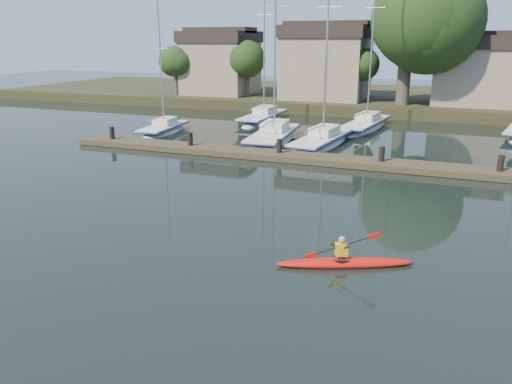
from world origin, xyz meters
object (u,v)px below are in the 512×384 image
(sailboat_5, at_px, (263,123))
(sailboat_6, at_px, (365,130))
(kayak, at_px, (345,261))
(sailboat_0, at_px, (164,135))
(dock, at_px, (328,160))
(sailboat_2, at_px, (321,148))
(sailboat_1, at_px, (273,144))

(sailboat_5, distance_m, sailboat_6, 9.03)
(kayak, relative_size, sailboat_0, 0.40)
(dock, bearing_deg, sailboat_2, 108.36)
(sailboat_2, relative_size, sailboat_5, 1.00)
(sailboat_1, bearing_deg, sailboat_2, -6.62)
(sailboat_6, bearing_deg, sailboat_0, -144.57)
(dock, relative_size, sailboat_2, 2.24)
(sailboat_1, xyz_separation_m, sailboat_5, (-3.84, 8.26, 0.02))
(sailboat_0, xyz_separation_m, sailboat_2, (12.52, -0.31, -0.01))
(kayak, relative_size, sailboat_5, 0.28)
(sailboat_6, bearing_deg, sailboat_5, -175.67)
(sailboat_1, distance_m, sailboat_6, 9.35)
(sailboat_6, bearing_deg, sailboat_2, -94.58)
(dock, height_order, sailboat_2, sailboat_2)
(kayak, distance_m, sailboat_5, 29.27)
(sailboat_0, bearing_deg, dock, -24.74)
(sailboat_1, xyz_separation_m, sailboat_2, (3.51, -0.10, 0.02))
(sailboat_0, bearing_deg, sailboat_2, -6.33)
(dock, xyz_separation_m, sailboat_5, (-8.93, 13.13, -0.39))
(sailboat_1, relative_size, sailboat_2, 1.02)
(sailboat_2, bearing_deg, sailboat_6, 84.66)
(sailboat_0, height_order, sailboat_6, sailboat_6)
(dock, relative_size, sailboat_1, 2.19)
(kayak, bearing_deg, sailboat_5, 92.43)
(kayak, relative_size, sailboat_1, 0.28)
(sailboat_5, xyz_separation_m, sailboat_6, (9.01, -0.47, 0.01))
(sailboat_0, bearing_deg, kayak, -50.88)
(dock, height_order, sailboat_5, sailboat_5)
(kayak, height_order, sailboat_6, sailboat_6)
(sailboat_1, bearing_deg, dock, -48.78)
(sailboat_5, bearing_deg, sailboat_6, -2.91)
(sailboat_0, relative_size, sailboat_6, 0.69)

